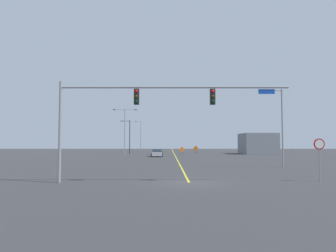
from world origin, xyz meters
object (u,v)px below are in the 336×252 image
object	(u,v)px
street_lamp_near_left	(281,124)
construction_sign_left_shoulder	(195,149)
car_green_distant	(157,152)
car_silver_mid	(156,153)
street_lamp_mid_right	(128,135)
stop_sign	(319,151)
street_lamp_near_right	(140,135)
construction_sign_left_lane	(181,150)
traffic_signal_assembly	(140,104)
street_lamp_mid_left	(124,128)

from	to	relation	value
street_lamp_near_left	construction_sign_left_shoulder	xyz separation A→B (m)	(-5.89, 35.47, -3.35)
car_green_distant	car_silver_mid	xyz separation A→B (m)	(0.23, -10.00, 0.08)
street_lamp_near_left	street_lamp_mid_right	size ratio (longest dim) A/B	1.11
stop_sign	street_lamp_near_right	bearing A→B (deg)	104.58
street_lamp_near_left	car_silver_mid	size ratio (longest dim) A/B	1.80
street_lamp_near_left	construction_sign_left_lane	size ratio (longest dim) A/B	4.77
traffic_signal_assembly	car_silver_mid	size ratio (longest dim) A/B	3.35
traffic_signal_assembly	stop_sign	xyz separation A→B (m)	(12.21, 0.45, -3.18)
stop_sign	car_green_distant	xyz separation A→B (m)	(-12.60, 46.13, -1.48)
stop_sign	street_lamp_mid_left	world-z (taller)	street_lamp_mid_left
construction_sign_left_lane	car_green_distant	xyz separation A→B (m)	(-5.08, 4.09, -0.51)
street_lamp_near_right	car_silver_mid	distance (m)	36.30
street_lamp_mid_right	construction_sign_left_lane	xyz separation A→B (m)	(11.52, -5.58, -3.10)
traffic_signal_assembly	construction_sign_left_lane	bearing A→B (deg)	83.70
stop_sign	street_lamp_near_left	size ratio (longest dim) A/B	0.35
construction_sign_left_shoulder	construction_sign_left_lane	bearing A→B (deg)	-123.53
street_lamp_mid_right	car_silver_mid	world-z (taller)	street_lamp_mid_right
street_lamp_near_right	construction_sign_left_lane	xyz separation A→B (m)	(11.13, -29.59, -3.79)
car_silver_mid	street_lamp_mid_left	bearing A→B (deg)	145.54
construction_sign_left_lane	construction_sign_left_shoulder	world-z (taller)	construction_sign_left_shoulder
construction_sign_left_lane	stop_sign	bearing A→B (deg)	-79.87
street_lamp_near_left	construction_sign_left_shoulder	bearing A→B (deg)	99.42
street_lamp_near_right	car_silver_mid	world-z (taller)	street_lamp_near_right
traffic_signal_assembly	construction_sign_left_lane	world-z (taller)	traffic_signal_assembly
construction_sign_left_shoulder	car_green_distant	bearing A→B (deg)	-174.05
stop_sign	street_lamp_near_right	world-z (taller)	street_lamp_near_right
street_lamp_mid_left	stop_sign	bearing A→B (deg)	-64.96
construction_sign_left_shoulder	car_green_distant	distance (m)	8.44
traffic_signal_assembly	car_green_distant	xyz separation A→B (m)	(-0.39, 46.58, -4.66)
construction_sign_left_lane	construction_sign_left_shoulder	bearing A→B (deg)	56.47
street_lamp_mid_left	street_lamp_mid_right	xyz separation A→B (m)	(-0.03, 6.94, -1.34)
street_lamp_mid_left	construction_sign_left_lane	distance (m)	12.40
traffic_signal_assembly	stop_sign	world-z (taller)	traffic_signal_assembly
street_lamp_mid_right	traffic_signal_assembly	bearing A→B (deg)	-81.92
stop_sign	construction_sign_left_lane	world-z (taller)	stop_sign
street_lamp_mid_left	construction_sign_left_lane	bearing A→B (deg)	6.73
stop_sign	car_silver_mid	size ratio (longest dim) A/B	0.63
stop_sign	construction_sign_left_shoulder	xyz separation A→B (m)	(-4.22, 47.00, -0.86)
street_lamp_mid_left	car_green_distant	world-z (taller)	street_lamp_mid_left
stop_sign	street_lamp_near_left	xyz separation A→B (m)	(1.66, 11.53, 2.50)
street_lamp_mid_right	car_silver_mid	xyz separation A→B (m)	(6.67, -11.49, -3.53)
stop_sign	street_lamp_mid_left	distance (m)	45.04
stop_sign	construction_sign_left_lane	bearing A→B (deg)	100.13
street_lamp_mid_right	construction_sign_left_shoulder	size ratio (longest dim) A/B	3.94
street_lamp_near_left	construction_sign_left_shoulder	distance (m)	36.11
stop_sign	car_silver_mid	distance (m)	38.21
street_lamp_near_left	car_silver_mid	bearing A→B (deg)	119.69
street_lamp_near_left	construction_sign_left_lane	world-z (taller)	street_lamp_near_left
street_lamp_near_left	street_lamp_mid_left	bearing A→B (deg)	125.33
stop_sign	street_lamp_mid_right	bearing A→B (deg)	111.79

